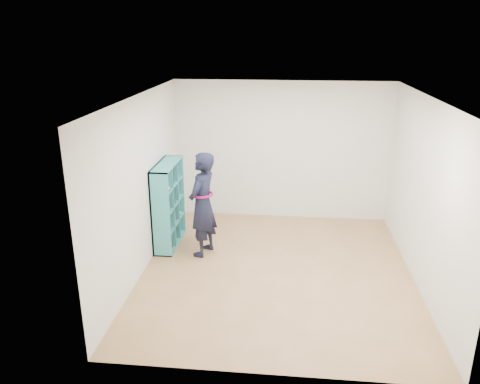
# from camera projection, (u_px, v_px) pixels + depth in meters

# --- Properties ---
(floor) EXTENTS (4.50, 4.50, 0.00)m
(floor) POSITION_uv_depth(u_px,v_px,m) (277.00, 271.00, 7.05)
(floor) COLOR olive
(floor) RESTS_ON ground
(ceiling) EXTENTS (4.50, 4.50, 0.00)m
(ceiling) POSITION_uv_depth(u_px,v_px,m) (282.00, 97.00, 6.20)
(ceiling) COLOR white
(ceiling) RESTS_ON wall_back
(wall_left) EXTENTS (0.02, 4.50, 2.60)m
(wall_left) POSITION_uv_depth(u_px,v_px,m) (142.00, 185.00, 6.82)
(wall_left) COLOR silver
(wall_left) RESTS_ON floor
(wall_right) EXTENTS (0.02, 4.50, 2.60)m
(wall_right) POSITION_uv_depth(u_px,v_px,m) (424.00, 195.00, 6.43)
(wall_right) COLOR silver
(wall_right) RESTS_ON floor
(wall_back) EXTENTS (4.00, 0.02, 2.60)m
(wall_back) POSITION_uv_depth(u_px,v_px,m) (282.00, 151.00, 8.74)
(wall_back) COLOR silver
(wall_back) RESTS_ON floor
(wall_front) EXTENTS (4.00, 0.02, 2.60)m
(wall_front) POSITION_uv_depth(u_px,v_px,m) (273.00, 265.00, 4.51)
(wall_front) COLOR silver
(wall_front) RESTS_ON floor
(bookshelf) EXTENTS (0.31, 1.06, 1.41)m
(bookshelf) POSITION_uv_depth(u_px,v_px,m) (167.00, 205.00, 7.77)
(bookshelf) COLOR teal
(bookshelf) RESTS_ON floor
(person) EXTENTS (0.57, 0.71, 1.69)m
(person) POSITION_uv_depth(u_px,v_px,m) (202.00, 204.00, 7.36)
(person) COLOR black
(person) RESTS_ON floor
(smartphone) EXTENTS (0.01, 0.09, 0.12)m
(smartphone) POSITION_uv_depth(u_px,v_px,m) (197.00, 195.00, 7.45)
(smartphone) COLOR silver
(smartphone) RESTS_ON person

